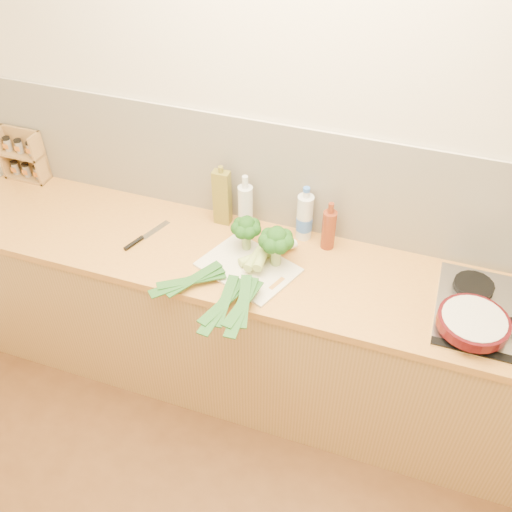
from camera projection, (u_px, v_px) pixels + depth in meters
The scene contains 16 objects.
room_shell at pixel (291, 179), 2.60m from camera, with size 3.50×3.50×3.50m.
counter at pixel (269, 329), 2.87m from camera, with size 3.20×0.62×0.90m.
gas_hob at pixel (510, 317), 2.31m from camera, with size 0.58×0.50×0.04m.
chopping_board at pixel (248, 267), 2.54m from camera, with size 0.40×0.30×0.01m, color white.
broccoli_left at pixel (246, 228), 2.56m from camera, with size 0.14×0.14×0.18m.
broccoli_right at pixel (276, 240), 2.46m from camera, with size 0.16×0.16×0.20m.
leek_front at pixel (242, 262), 2.53m from camera, with size 0.52×0.55×0.04m.
leek_mid at pixel (247, 269), 2.47m from camera, with size 0.13×0.67×0.04m.
leek_back at pixel (255, 272), 2.42m from camera, with size 0.12×0.62×0.04m.
chefs_knife at pixel (139, 240), 2.68m from camera, with size 0.12×0.27×0.02m.
skillet at pixel (474, 322), 2.23m from camera, with size 0.39×0.28×0.05m.
spice_rack at pixel (24, 157), 3.01m from camera, with size 0.24×0.09×0.28m.
oil_tin at pixel (222, 197), 2.70m from camera, with size 0.08×0.05×0.32m.
glass_bottle at pixel (245, 207), 2.68m from camera, with size 0.07×0.07×0.30m.
amber_bottle at pixel (329, 229), 2.59m from camera, with size 0.06×0.06×0.25m.
water_bottle at pixel (305, 218), 2.64m from camera, with size 0.08×0.08×0.26m.
Camera 1 is at (0.55, -0.61, 2.64)m, focal length 40.00 mm.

